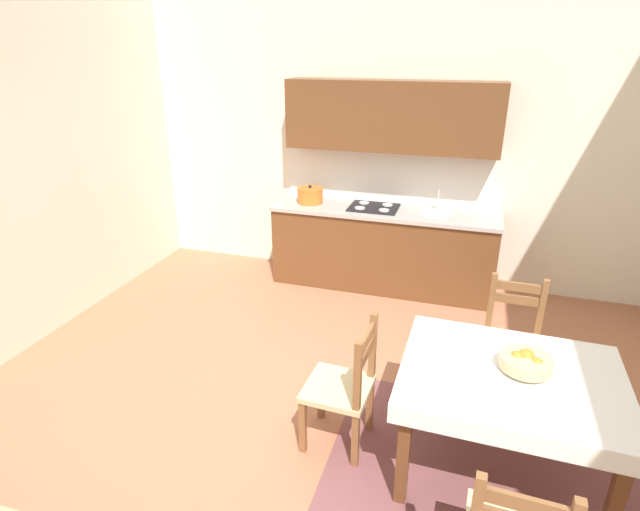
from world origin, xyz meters
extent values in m
cube|color=#AD6B4C|center=(0.00, 0.00, -0.05)|extent=(6.14, 6.20, 0.10)
cube|color=silver|center=(0.00, 2.86, 2.11)|extent=(6.14, 0.12, 4.21)
cube|color=brown|center=(1.24, -0.07, 0.00)|extent=(2.10, 1.60, 0.01)
cube|color=brown|center=(0.02, 2.49, 0.43)|extent=(2.39, 0.60, 0.86)
cube|color=#ADA8A3|center=(0.02, 2.48, 0.88)|extent=(2.42, 0.63, 0.04)
cube|color=white|center=(0.02, 2.79, 1.18)|extent=(2.39, 0.01, 0.55)
cube|color=brown|center=(0.02, 2.62, 1.85)|extent=(2.20, 0.34, 0.70)
cube|color=black|center=(0.02, 2.22, 0.04)|extent=(2.35, 0.02, 0.09)
cylinder|color=silver|center=(0.56, 2.49, 0.90)|extent=(0.34, 0.34, 0.02)
cylinder|color=silver|center=(0.56, 2.63, 1.01)|extent=(0.02, 0.02, 0.22)
cube|color=black|center=(-0.10, 2.49, 0.91)|extent=(0.52, 0.42, 0.01)
cylinder|color=silver|center=(-0.23, 2.39, 0.92)|extent=(0.11, 0.11, 0.01)
cylinder|color=silver|center=(0.03, 2.39, 0.92)|extent=(0.11, 0.11, 0.01)
cylinder|color=silver|center=(-0.23, 2.59, 0.92)|extent=(0.11, 0.11, 0.01)
cylinder|color=silver|center=(0.03, 2.59, 0.92)|extent=(0.11, 0.11, 0.01)
cylinder|color=orange|center=(-0.81, 2.47, 0.98)|extent=(0.28, 0.28, 0.15)
cylinder|color=orange|center=(-0.81, 2.47, 1.06)|extent=(0.29, 0.29, 0.02)
sphere|color=black|center=(-0.81, 2.47, 1.08)|extent=(0.04, 0.04, 0.04)
cube|color=brown|center=(1.24, 0.03, 0.74)|extent=(1.22, 0.96, 0.02)
cube|color=brown|center=(0.69, -0.37, 0.36)|extent=(0.07, 0.07, 0.73)
cube|color=brown|center=(1.78, -0.39, 0.36)|extent=(0.07, 0.07, 0.73)
cube|color=brown|center=(0.71, 0.45, 0.36)|extent=(0.07, 0.07, 0.73)
cube|color=brown|center=(1.79, 0.43, 0.36)|extent=(0.07, 0.07, 0.73)
cube|color=white|center=(1.24, 0.03, 0.75)|extent=(1.28, 1.02, 0.00)
cube|color=white|center=(1.23, -0.47, 0.69)|extent=(1.26, 0.03, 0.12)
cube|color=white|center=(1.25, 0.53, 0.69)|extent=(1.26, 0.03, 0.12)
cube|color=white|center=(0.61, 0.04, 0.69)|extent=(0.03, 1.00, 0.12)
cube|color=white|center=(1.87, 0.02, 0.69)|extent=(0.03, 1.00, 0.12)
cube|color=brown|center=(1.24, -1.00, 0.84)|extent=(0.32, 0.04, 0.07)
cube|color=#D1BC89|center=(1.31, 0.86, 0.43)|extent=(0.43, 0.43, 0.04)
cube|color=brown|center=(1.49, 0.68, 0.21)|extent=(0.04, 0.04, 0.41)
cube|color=brown|center=(1.13, 0.69, 0.21)|extent=(0.04, 0.04, 0.41)
cube|color=brown|center=(1.49, 1.04, 0.46)|extent=(0.04, 0.04, 0.93)
cube|color=brown|center=(1.14, 1.05, 0.46)|extent=(0.04, 0.04, 0.93)
cube|color=brown|center=(1.31, 1.04, 0.84)|extent=(0.32, 0.03, 0.07)
cube|color=brown|center=(1.31, 1.04, 0.74)|extent=(0.32, 0.03, 0.07)
cube|color=#D1BC89|center=(0.20, 0.00, 0.43)|extent=(0.44, 0.44, 0.04)
cube|color=brown|center=(0.01, -0.17, 0.21)|extent=(0.05, 0.05, 0.41)
cube|color=brown|center=(0.03, 0.19, 0.21)|extent=(0.05, 0.05, 0.41)
cube|color=brown|center=(0.37, -0.19, 0.46)|extent=(0.05, 0.05, 0.93)
cube|color=brown|center=(0.39, 0.17, 0.46)|extent=(0.05, 0.05, 0.93)
cube|color=brown|center=(0.38, -0.01, 0.84)|extent=(0.04, 0.32, 0.07)
cube|color=brown|center=(0.38, -0.01, 0.74)|extent=(0.04, 0.32, 0.07)
cylinder|color=tan|center=(1.31, 0.08, 0.77)|extent=(0.17, 0.17, 0.02)
cylinder|color=tan|center=(1.31, 0.08, 0.81)|extent=(0.30, 0.30, 0.07)
sphere|color=orange|center=(1.26, 0.09, 0.82)|extent=(0.09, 0.09, 0.09)
sphere|color=orange|center=(1.36, 0.06, 0.82)|extent=(0.08, 0.08, 0.08)
sphere|color=orange|center=(1.31, 0.11, 0.83)|extent=(0.10, 0.10, 0.10)
camera|label=1|loc=(0.89, -2.62, 2.52)|focal=28.17mm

